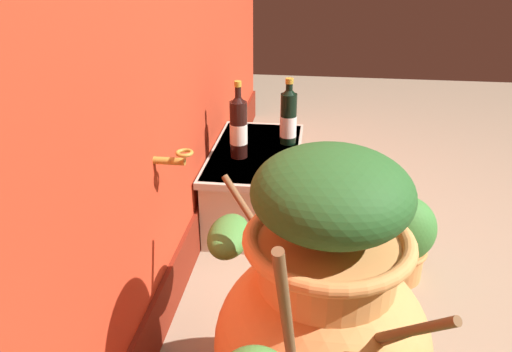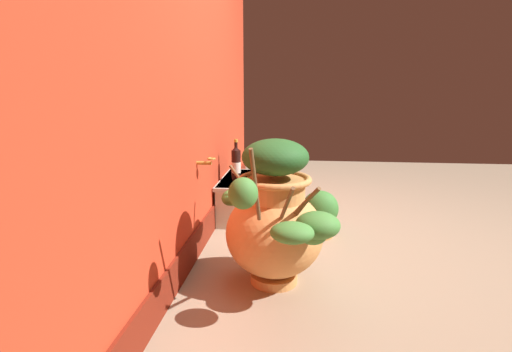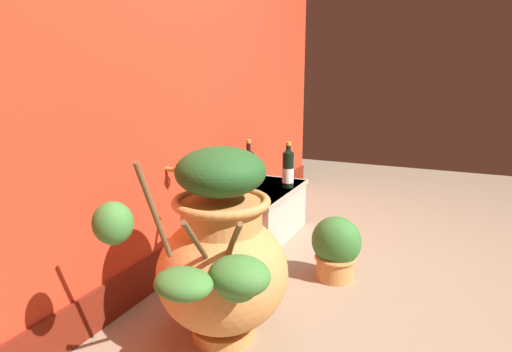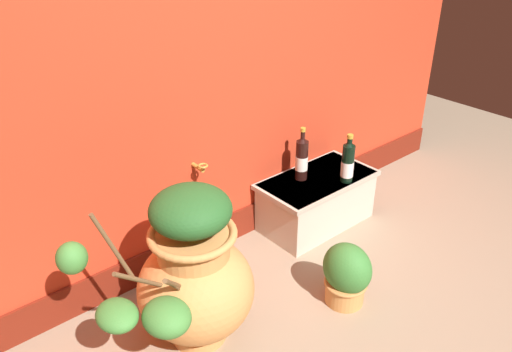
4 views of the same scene
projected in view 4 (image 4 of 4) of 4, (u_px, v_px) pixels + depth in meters
The scene contains 7 objects.
ground_plane at pixel (350, 350), 2.50m from camera, with size 7.00×7.00×0.00m, color gray.
back_wall at pixel (195, 38), 2.68m from camera, with size 4.40×0.33×2.60m.
terracotta_urn at pixel (193, 276), 2.39m from camera, with size 0.97×0.69×0.85m.
stone_ledge at pixel (316, 199), 3.38m from camera, with size 0.78×0.42×0.35m.
wine_bottle_left at pixel (302, 158), 3.23m from camera, with size 0.08×0.08×0.35m.
wine_bottle_middle at pixel (348, 162), 3.21m from camera, with size 0.08×0.08×0.32m.
potted_shrub at pixel (347, 274), 2.72m from camera, with size 0.23×0.28×0.36m.
Camera 4 is at (-1.51, -1.06, 1.94)m, focal length 35.97 mm.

